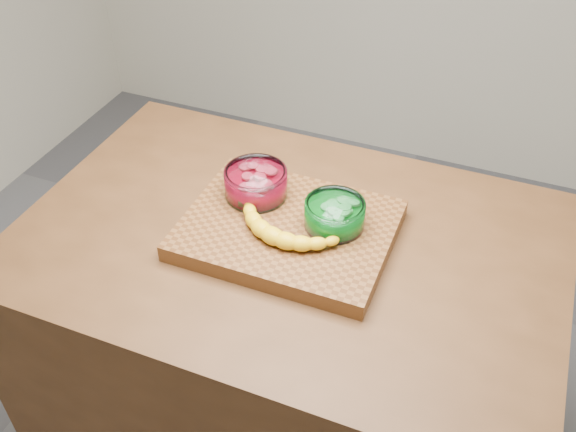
% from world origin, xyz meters
% --- Properties ---
extents(counter, '(1.20, 0.80, 0.90)m').
position_xyz_m(counter, '(0.00, 0.00, 0.45)').
color(counter, '#4E2F17').
rests_on(counter, ground).
extents(cutting_board, '(0.45, 0.35, 0.04)m').
position_xyz_m(cutting_board, '(0.00, 0.00, 0.92)').
color(cutting_board, brown).
rests_on(cutting_board, counter).
extents(bowl_red, '(0.14, 0.14, 0.07)m').
position_xyz_m(bowl_red, '(-0.10, 0.07, 0.97)').
color(bowl_red, white).
rests_on(bowl_red, cutting_board).
extents(bowl_green, '(0.13, 0.13, 0.06)m').
position_xyz_m(bowl_green, '(0.10, 0.03, 0.97)').
color(bowl_green, white).
rests_on(bowl_green, cutting_board).
extents(banana, '(0.27, 0.15, 0.04)m').
position_xyz_m(banana, '(0.01, -0.03, 0.96)').
color(banana, yellow).
rests_on(banana, cutting_board).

